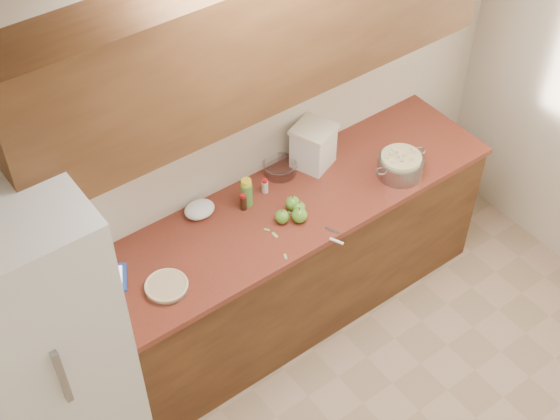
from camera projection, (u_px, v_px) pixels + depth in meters
room_shell at (497, 351)px, 3.14m from camera, size 3.60×3.60×3.60m
counter_run at (280, 265)px, 4.57m from camera, size 2.64×0.68×0.92m
upper_cabinets at (260, 34)px, 3.61m from camera, size 2.60×0.34×0.70m
fridge at (36, 347)px, 3.63m from camera, size 0.70×0.70×1.80m
pie at (167, 286)px, 3.84m from camera, size 0.23×0.23×0.04m
colander at (400, 165)px, 4.41m from camera, size 0.36×0.26×0.13m
flour_canister at (313, 146)px, 4.42m from camera, size 0.28×0.28×0.26m
tablet at (103, 280)px, 3.89m from camera, size 0.30×0.27×0.02m
paring_knife at (336, 239)px, 4.08m from camera, size 0.08×0.16×0.02m
lemon_bottle at (247, 193)px, 4.22m from camera, size 0.07×0.07×0.18m
cinnamon_shaker at (265, 186)px, 4.32m from camera, size 0.04×0.04×0.09m
vanilla_bottle at (243, 202)px, 4.22m from camera, size 0.04×0.04×0.11m
mixing_bowl at (280, 167)px, 4.43m from camera, size 0.20×0.20×0.07m
paper_towel at (200, 209)px, 4.20m from camera, size 0.18×0.15×0.07m
apple_left at (282, 217)px, 4.15m from camera, size 0.08×0.08×0.09m
apple_center at (293, 203)px, 4.22m from camera, size 0.08×0.08×0.09m
apple_front at (299, 215)px, 4.16m from camera, size 0.09×0.09×0.10m
apple_extra at (299, 208)px, 4.21m from camera, size 0.07×0.07×0.08m
peel_a at (275, 235)px, 4.11m from camera, size 0.02×0.04×0.00m
peel_b at (297, 219)px, 4.19m from camera, size 0.03×0.05×0.00m
peel_c at (285, 256)px, 4.00m from camera, size 0.03×0.04×0.00m
peel_d at (291, 213)px, 4.23m from camera, size 0.02×0.03×0.00m
peel_e at (267, 230)px, 4.14m from camera, size 0.03×0.03×0.00m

